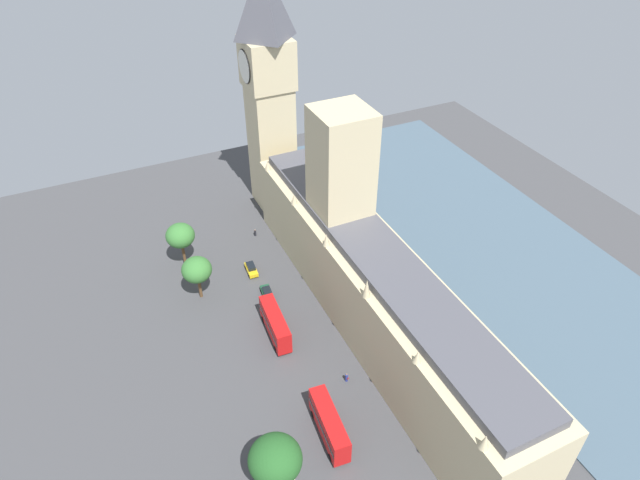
% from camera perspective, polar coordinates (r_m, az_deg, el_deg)
% --- Properties ---
extents(ground_plane, '(144.90, 144.90, 0.00)m').
position_cam_1_polar(ground_plane, '(97.41, 4.44, -8.99)').
color(ground_plane, '#424244').
extents(river_thames, '(39.93, 130.41, 0.25)m').
position_cam_1_polar(river_thames, '(114.60, 19.92, -3.04)').
color(river_thames, '#475B6B').
rests_on(river_thames, ground).
extents(parliament_building, '(12.78, 74.90, 34.65)m').
position_cam_1_polar(parliament_building, '(92.94, 5.15, -3.71)').
color(parliament_building, '#CCBA8E').
rests_on(parliament_building, ground).
extents(clock_tower, '(9.44, 9.44, 52.08)m').
position_cam_1_polar(clock_tower, '(115.92, -5.36, 15.31)').
color(clock_tower, '#CCBA8E').
rests_on(clock_tower, ground).
extents(car_yellow_cab_opposite_hall, '(2.05, 4.33, 1.74)m').
position_cam_1_polar(car_yellow_cab_opposite_hall, '(107.97, -7.15, -2.97)').
color(car_yellow_cab_opposite_hall, gold).
rests_on(car_yellow_cab_opposite_hall, ground).
extents(car_dark_green_trailing, '(2.18, 4.45, 1.74)m').
position_cam_1_polar(car_dark_green_trailing, '(102.46, -5.50, -5.49)').
color(car_dark_green_trailing, '#19472D').
rests_on(car_dark_green_trailing, ground).
extents(double_decker_bus_under_trees, '(3.25, 10.65, 4.75)m').
position_cam_1_polar(double_decker_bus_under_trees, '(94.37, -4.67, -8.64)').
color(double_decker_bus_under_trees, red).
rests_on(double_decker_bus_under_trees, ground).
extents(double_decker_bus_leading, '(3.48, 10.69, 4.75)m').
position_cam_1_polar(double_decker_bus_leading, '(81.84, 0.96, -18.55)').
color(double_decker_bus_leading, red).
rests_on(double_decker_bus_leading, ground).
extents(pedestrian_midblock, '(0.60, 0.68, 1.67)m').
position_cam_1_polar(pedestrian_midblock, '(89.14, 2.77, -14.05)').
color(pedestrian_midblock, navy).
rests_on(pedestrian_midblock, ground).
extents(pedestrian_near_tower, '(0.47, 0.58, 1.58)m').
position_cam_1_polar(pedestrian_near_tower, '(117.34, -6.73, 0.75)').
color(pedestrian_near_tower, black).
rests_on(pedestrian_near_tower, ground).
extents(plane_tree_kerbside, '(5.43, 5.43, 8.83)m').
position_cam_1_polar(plane_tree_kerbside, '(100.74, -12.66, -3.04)').
color(plane_tree_kerbside, brown).
rests_on(plane_tree_kerbside, ground).
extents(plane_tree_corner, '(6.88, 6.88, 10.10)m').
position_cam_1_polar(plane_tree_corner, '(73.94, -4.67, -21.72)').
color(plane_tree_corner, brown).
rests_on(plane_tree_corner, ground).
extents(plane_tree_far_end, '(5.51, 5.51, 9.63)m').
position_cam_1_polar(plane_tree_far_end, '(108.25, -14.28, 0.43)').
color(plane_tree_far_end, brown).
rests_on(plane_tree_far_end, ground).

